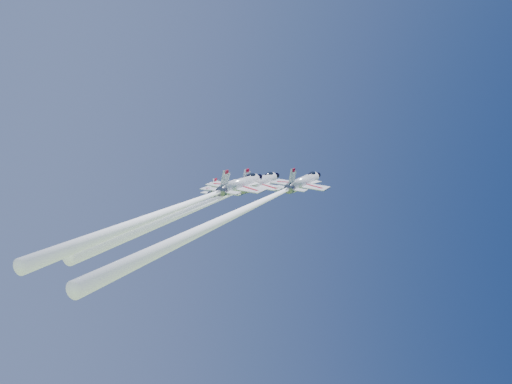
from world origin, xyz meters
name	(u,v)px	position (x,y,z in m)	size (l,w,h in m)	color
jet_lead	(210,202)	(-11.71, -6.28, 74.00)	(35.14, 33.52, 40.83)	white
jet_left	(178,206)	(-16.10, -3.02, 73.46)	(29.11, 27.99, 35.10)	white
jet_right	(248,208)	(-10.06, -17.48, 70.65)	(38.17, 37.06, 47.98)	white
jet_slot	(184,205)	(-17.92, -11.41, 71.64)	(34.03, 32.46, 39.54)	white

